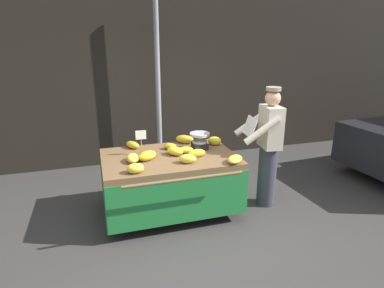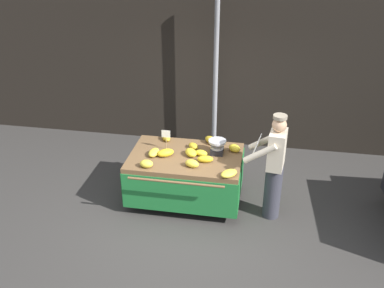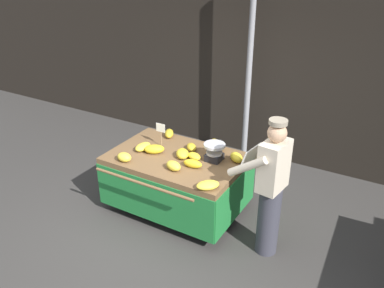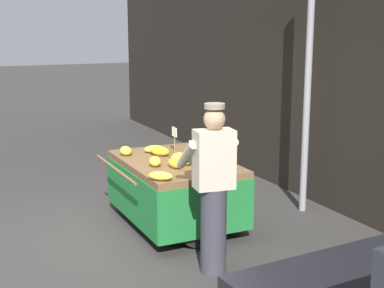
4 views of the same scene
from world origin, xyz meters
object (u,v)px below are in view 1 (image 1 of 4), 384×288
(banana_cart, at_px, (170,170))
(banana_bunch_2, at_px, (235,159))
(banana_bunch_0, at_px, (133,158))
(banana_bunch_11, at_px, (171,146))
(banana_bunch_3, at_px, (185,139))
(banana_bunch_10, at_px, (188,159))
(banana_bunch_6, at_px, (175,151))
(banana_bunch_4, at_px, (147,156))
(vendor_person, at_px, (268,147))
(banana_bunch_8, at_px, (186,150))
(street_pole, at_px, (158,80))
(price_sign, at_px, (141,137))
(banana_bunch_7, at_px, (133,145))
(banana_bunch_1, at_px, (214,141))
(weighing_scale, at_px, (200,141))
(banana_bunch_9, at_px, (135,168))
(banana_bunch_5, at_px, (197,153))

(banana_cart, height_order, banana_bunch_2, banana_bunch_2)
(banana_bunch_0, distance_m, banana_bunch_11, 0.66)
(banana_bunch_3, distance_m, banana_bunch_10, 0.82)
(banana_bunch_0, relative_size, banana_bunch_6, 1.07)
(banana_bunch_4, height_order, vendor_person, vendor_person)
(banana_bunch_8, bearing_deg, banana_bunch_3, 75.80)
(street_pole, relative_size, price_sign, 9.63)
(vendor_person, bearing_deg, banana_bunch_11, 160.89)
(banana_bunch_6, bearing_deg, banana_bunch_7, 138.01)
(banana_bunch_1, height_order, banana_bunch_2, banana_bunch_1)
(banana_bunch_8, distance_m, vendor_person, 1.15)
(banana_bunch_6, bearing_deg, banana_bunch_11, 91.21)
(banana_bunch_8, bearing_deg, weighing_scale, 25.08)
(banana_bunch_10, bearing_deg, banana_bunch_11, 98.02)
(banana_bunch_3, distance_m, banana_bunch_8, 0.44)
(price_sign, bearing_deg, banana_bunch_6, -17.52)
(banana_bunch_8, height_order, vendor_person, vendor_person)
(weighing_scale, xyz_separation_m, banana_bunch_9, (-0.99, -0.61, -0.06))
(banana_cart, bearing_deg, vendor_person, -7.98)
(banana_bunch_5, distance_m, vendor_person, 1.04)
(banana_cart, xyz_separation_m, vendor_person, (1.37, -0.19, 0.26))
(price_sign, relative_size, banana_bunch_3, 1.19)
(banana_bunch_10, xyz_separation_m, banana_bunch_11, (-0.08, 0.58, -0.01))
(banana_bunch_3, bearing_deg, banana_bunch_8, -104.20)
(banana_bunch_9, bearing_deg, banana_bunch_8, 33.41)
(banana_bunch_2, bearing_deg, vendor_person, 24.88)
(banana_bunch_7, bearing_deg, price_sign, -76.07)
(banana_bunch_2, xyz_separation_m, banana_bunch_6, (-0.65, 0.50, 0.01))
(banana_bunch_0, bearing_deg, banana_bunch_8, 9.05)
(banana_bunch_6, relative_size, vendor_person, 0.14)
(banana_bunch_8, distance_m, banana_bunch_10, 0.38)
(banana_bunch_5, xyz_separation_m, banana_bunch_7, (-0.76, 0.62, -0.00))
(banana_bunch_5, relative_size, banana_bunch_8, 1.22)
(banana_bunch_0, bearing_deg, banana_bunch_9, -92.37)
(banana_cart, xyz_separation_m, banana_bunch_3, (0.35, 0.47, 0.27))
(banana_bunch_0, distance_m, vendor_person, 1.87)
(banana_bunch_0, relative_size, vendor_person, 0.15)
(banana_bunch_3, distance_m, banana_bunch_7, 0.78)
(banana_bunch_4, distance_m, banana_bunch_5, 0.65)
(vendor_person, bearing_deg, banana_bunch_9, -172.14)
(banana_bunch_1, distance_m, banana_bunch_10, 0.83)
(banana_bunch_8, bearing_deg, banana_bunch_5, -64.68)
(banana_bunch_3, height_order, banana_bunch_8, banana_bunch_3)
(banana_cart, relative_size, weighing_scale, 6.37)
(banana_bunch_2, distance_m, banana_bunch_8, 0.72)
(banana_bunch_0, relative_size, banana_bunch_2, 0.96)
(banana_bunch_0, relative_size, banana_bunch_1, 1.30)
(banana_bunch_11, xyz_separation_m, vendor_person, (1.29, -0.45, -0.00))
(banana_bunch_9, bearing_deg, banana_bunch_1, 29.64)
(banana_bunch_0, bearing_deg, banana_bunch_3, 32.68)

